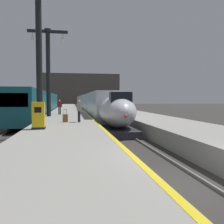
{
  "coord_description": "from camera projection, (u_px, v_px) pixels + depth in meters",
  "views": [
    {
      "loc": [
        -3.65,
        -7.24,
        2.84
      ],
      "look_at": [
        -0.44,
        11.85,
        1.8
      ],
      "focal_mm": 39.3,
      "sensor_mm": 36.0,
      "label": 1
    }
  ],
  "objects": [
    {
      "name": "ticket_machine_yellow",
      "position": [
        39.0,
        117.0,
        14.51
      ],
      "size": [
        0.76,
        0.62,
        1.6
      ],
      "color": "yellow",
      "rests_on": "platform_left"
    },
    {
      "name": "rail_main_left",
      "position": [
        92.0,
        118.0,
        34.84
      ],
      "size": [
        0.08,
        110.0,
        0.12
      ],
      "primitive_type": "cube",
      "color": "slate",
      "rests_on": "ground"
    },
    {
      "name": "platform_right",
      "position": [
        129.0,
        116.0,
        32.9
      ],
      "size": [
        4.8,
        110.0,
        1.05
      ],
      "primitive_type": "cube",
      "color": "gray",
      "rests_on": "ground"
    },
    {
      "name": "highspeed_train_main",
      "position": [
        88.0,
        103.0,
        52.76
      ],
      "size": [
        2.92,
        75.19,
        3.6
      ],
      "color": "silver",
      "rests_on": "ground"
    },
    {
      "name": "station_column_mid",
      "position": [
        39.0,
        37.0,
        17.66
      ],
      "size": [
        4.0,
        0.68,
        10.49
      ],
      "color": "black",
      "rests_on": "platform_left"
    },
    {
      "name": "rail_main_right",
      "position": [
        102.0,
        118.0,
        35.09
      ],
      "size": [
        0.08,
        110.0,
        0.12
      ],
      "primitive_type": "cube",
      "color": "slate",
      "rests_on": "ground"
    },
    {
      "name": "station_column_far",
      "position": [
        48.0,
        64.0,
        24.87
      ],
      "size": [
        4.0,
        0.68,
        8.84
      ],
      "color": "black",
      "rests_on": "platform_left"
    },
    {
      "name": "rail_secondary_right",
      "position": [
        44.0,
        119.0,
        33.75
      ],
      "size": [
        0.08,
        110.0,
        0.12
      ],
      "primitive_type": "cube",
      "color": "slate",
      "rests_on": "ground"
    },
    {
      "name": "platform_left_safety_stripe",
      "position": [
        86.0,
        113.0,
        31.91
      ],
      "size": [
        0.2,
        107.8,
        0.01
      ],
      "primitive_type": "cube",
      "color": "yellow",
      "rests_on": "platform_left"
    },
    {
      "name": "ground_plane",
      "position": [
        186.0,
        187.0,
        7.89
      ],
      "size": [
        260.0,
        260.0,
        0.0
      ],
      "primitive_type": "plane",
      "color": "#33302D"
    },
    {
      "name": "passenger_mid_platform",
      "position": [
        60.0,
        106.0,
        28.06
      ],
      "size": [
        0.55,
        0.33,
        1.69
      ],
      "color": "#23232D",
      "rests_on": "platform_left"
    },
    {
      "name": "passenger_near_edge",
      "position": [
        79.0,
        109.0,
        18.83
      ],
      "size": [
        0.36,
        0.53,
        1.69
      ],
      "color": "#23232D",
      "rests_on": "platform_left"
    },
    {
      "name": "regional_train_adjacent",
      "position": [
        41.0,
        104.0,
        36.92
      ],
      "size": [
        2.85,
        36.6,
        3.8
      ],
      "color": "#145660",
      "rests_on": "ground"
    },
    {
      "name": "rail_secondary_left",
      "position": [
        33.0,
        119.0,
        33.5
      ],
      "size": [
        0.08,
        110.0,
        0.12
      ],
      "primitive_type": "cube",
      "color": "slate",
      "rests_on": "ground"
    },
    {
      "name": "terminus_back_wall",
      "position": [
        79.0,
        89.0,
        107.96
      ],
      "size": [
        36.0,
        2.0,
        14.0
      ],
      "primitive_type": "cube",
      "color": "#4C4742",
      "rests_on": "ground"
    },
    {
      "name": "platform_left",
      "position": [
        68.0,
        117.0,
        31.56
      ],
      "size": [
        4.8,
        110.0,
        1.05
      ],
      "primitive_type": "cube",
      "color": "gray",
      "rests_on": "ground"
    },
    {
      "name": "rolling_suitcase",
      "position": [
        65.0,
        118.0,
        18.88
      ],
      "size": [
        0.4,
        0.22,
        0.98
      ],
      "color": "brown",
      "rests_on": "platform_left"
    }
  ]
}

